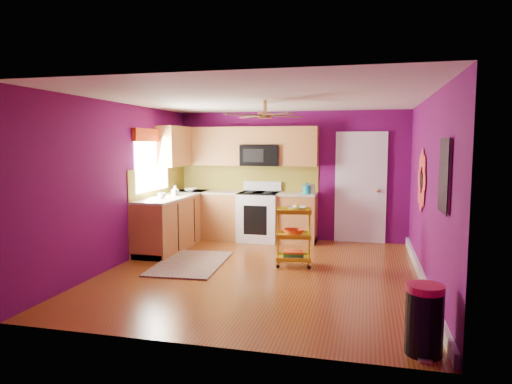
# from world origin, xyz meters

# --- Properties ---
(ground) EXTENTS (5.00, 5.00, 0.00)m
(ground) POSITION_xyz_m (0.00, 0.00, 0.00)
(ground) COLOR #6A3110
(ground) RESTS_ON ground
(room_envelope) EXTENTS (4.54, 5.04, 2.52)m
(room_envelope) POSITION_xyz_m (0.03, 0.00, 1.63)
(room_envelope) COLOR #5F0A53
(room_envelope) RESTS_ON ground
(lower_cabinets) EXTENTS (2.81, 2.31, 0.94)m
(lower_cabinets) POSITION_xyz_m (-1.35, 1.82, 0.43)
(lower_cabinets) COLOR #9B5E2A
(lower_cabinets) RESTS_ON ground
(electric_range) EXTENTS (0.76, 0.66, 1.13)m
(electric_range) POSITION_xyz_m (-0.55, 2.17, 0.48)
(electric_range) COLOR white
(electric_range) RESTS_ON ground
(upper_cabinetry) EXTENTS (2.80, 2.30, 1.26)m
(upper_cabinetry) POSITION_xyz_m (-1.24, 2.17, 1.80)
(upper_cabinetry) COLOR #9B5E2A
(upper_cabinetry) RESTS_ON ground
(left_window) EXTENTS (0.08, 1.35, 1.08)m
(left_window) POSITION_xyz_m (-2.22, 1.05, 1.74)
(left_window) COLOR white
(left_window) RESTS_ON ground
(panel_door) EXTENTS (0.95, 0.11, 2.15)m
(panel_door) POSITION_xyz_m (1.35, 2.47, 1.02)
(panel_door) COLOR white
(panel_door) RESTS_ON ground
(right_wall_art) EXTENTS (0.04, 2.74, 1.04)m
(right_wall_art) POSITION_xyz_m (2.23, -0.34, 1.44)
(right_wall_art) COLOR black
(right_wall_art) RESTS_ON ground
(ceiling_fan) EXTENTS (1.01, 1.01, 0.26)m
(ceiling_fan) POSITION_xyz_m (0.00, 0.20, 2.29)
(ceiling_fan) COLOR #BF8C3F
(ceiling_fan) RESTS_ON ground
(shag_rug) EXTENTS (1.10, 1.68, 0.02)m
(shag_rug) POSITION_xyz_m (-1.19, 0.19, 0.01)
(shag_rug) COLOR black
(shag_rug) RESTS_ON ground
(rolling_cart) EXTENTS (0.58, 0.46, 0.96)m
(rolling_cart) POSITION_xyz_m (0.40, 0.48, 0.49)
(rolling_cart) COLOR gold
(rolling_cart) RESTS_ON ground
(trash_can) EXTENTS (0.37, 0.39, 0.63)m
(trash_can) POSITION_xyz_m (1.98, -2.19, 0.32)
(trash_can) COLOR black
(trash_can) RESTS_ON ground
(teal_kettle) EXTENTS (0.18, 0.18, 0.21)m
(teal_kettle) POSITION_xyz_m (0.37, 2.16, 1.02)
(teal_kettle) COLOR #128A88
(teal_kettle) RESTS_ON lower_cabinets
(toaster) EXTENTS (0.22, 0.15, 0.18)m
(toaster) POSITION_xyz_m (0.40, 2.18, 1.03)
(toaster) COLOR beige
(toaster) RESTS_ON lower_cabinets
(soap_bottle_a) EXTENTS (0.08, 0.08, 0.18)m
(soap_bottle_a) POSITION_xyz_m (-1.90, 1.22, 1.03)
(soap_bottle_a) COLOR #EA3F72
(soap_bottle_a) RESTS_ON lower_cabinets
(soap_bottle_b) EXTENTS (0.14, 0.14, 0.18)m
(soap_bottle_b) POSITION_xyz_m (-1.93, 1.35, 1.03)
(soap_bottle_b) COLOR white
(soap_bottle_b) RESTS_ON lower_cabinets
(counter_dish) EXTENTS (0.25, 0.25, 0.06)m
(counter_dish) POSITION_xyz_m (-1.91, 2.04, 0.97)
(counter_dish) COLOR white
(counter_dish) RESTS_ON lower_cabinets
(counter_cup) EXTENTS (0.13, 0.13, 0.10)m
(counter_cup) POSITION_xyz_m (-1.93, 0.79, 0.99)
(counter_cup) COLOR white
(counter_cup) RESTS_ON lower_cabinets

